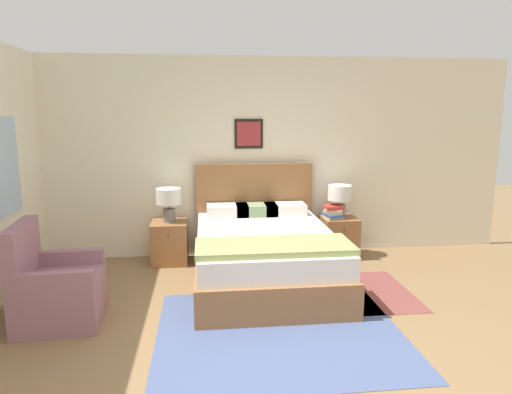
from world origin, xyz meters
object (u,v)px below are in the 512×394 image
Objects in this scene: armchair at (55,290)px; table_lamp_near_window at (169,200)px; nightstand_by_door at (339,237)px; bed at (264,254)px; table_lamp_by_door at (340,196)px; nightstand_near_window at (170,242)px.

table_lamp_near_window reaches higher than armchair.
armchair is at bearing -153.13° from nightstand_by_door.
table_lamp_near_window is (-2.21, 0.01, 0.55)m from nightstand_by_door.
bed is 5.03× the size of table_lamp_by_door.
bed is 4.05× the size of nightstand_by_door.
table_lamp_by_door is (1.10, 0.82, 0.48)m from bed.
nightstand_near_window is 0.55m from table_lamp_near_window.
table_lamp_near_window is at bearing 146.18° from armchair.
armchair is 2.19× the size of table_lamp_by_door.
nightstand_near_window and nightstand_by_door have the same top height.
bed reaches higher than armchair.
bed reaches higher than nightstand_by_door.
nightstand_near_window is at bearing 146.20° from armchair.
armchair is 1.83m from nightstand_near_window.
nightstand_near_window is (-1.11, 0.82, -0.07)m from bed.
armchair is 1.76× the size of nightstand_by_door.
nightstand_by_door is 1.24× the size of table_lamp_near_window.
nightstand_near_window is 2.21m from nightstand_by_door.
armchair reaches higher than nightstand_near_window.
nightstand_near_window is 1.24× the size of table_lamp_near_window.
nightstand_by_door is 2.27m from table_lamp_near_window.
nightstand_near_window is 2.28m from table_lamp_by_door.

